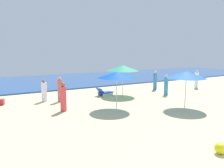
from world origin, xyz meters
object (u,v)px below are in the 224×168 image
object	(u,v)px
beachgoer_6	(197,80)
beachgoer_5	(60,90)
cooler_box_0	(0,102)
umbrella_3	(116,75)
beachgoer_4	(44,91)
lounge_chair_5_0	(105,92)
beach_ball_1	(220,148)
beachgoer_0	(155,81)
beachgoer_2	(63,98)
umbrella_5	(123,68)
umbrella_1	(186,75)
beachgoer_1	(166,86)

from	to	relation	value
beachgoer_6	beachgoer_5	bearing A→B (deg)	-84.54
cooler_box_0	umbrella_3	bearing A→B (deg)	161.00
beachgoer_4	beachgoer_6	bearing A→B (deg)	52.85
lounge_chair_5_0	beach_ball_1	world-z (taller)	lounge_chair_5_0
beachgoer_5	beachgoer_0	bearing A→B (deg)	-46.00
lounge_chair_5_0	beachgoer_2	world-z (taller)	beachgoer_2
umbrella_5	cooler_box_0	xyz separation A→B (m)	(-8.56, 1.14, -1.92)
beachgoer_4	cooler_box_0	size ratio (longest dim) A/B	2.83
beachgoer_2	beachgoer_0	bearing A→B (deg)	31.91
beachgoer_2	beachgoer_4	size ratio (longest dim) A/B	1.12
umbrella_1	beachgoer_1	xyz separation A→B (m)	(1.84, 3.59, -1.28)
lounge_chair_5_0	beachgoer_1	xyz separation A→B (m)	(4.25, -2.24, 0.51)
beachgoer_2	beachgoer_4	world-z (taller)	beachgoer_2
beachgoer_5	beachgoer_6	world-z (taller)	beachgoer_5
umbrella_1	beachgoer_1	bearing A→B (deg)	62.86
beachgoer_2	beachgoer_5	world-z (taller)	beachgoer_5
beachgoer_5	cooler_box_0	bearing A→B (deg)	117.24
umbrella_3	beachgoer_2	bearing A→B (deg)	161.34
cooler_box_0	lounge_chair_5_0	bearing A→B (deg)	-167.03
umbrella_1	beachgoer_4	world-z (taller)	umbrella_1
beachgoer_5	umbrella_1	bearing A→B (deg)	-90.64
umbrella_5	beachgoer_4	world-z (taller)	umbrella_5
umbrella_5	beachgoer_5	distance (m)	5.08
beachgoer_4	beachgoer_0	bearing A→B (deg)	57.84
cooler_box_0	umbrella_5	bearing A→B (deg)	-170.32
lounge_chair_5_0	beachgoer_2	bearing A→B (deg)	110.74
beachgoer_2	beachgoer_4	xyz separation A→B (m)	(-0.37, 3.08, -0.11)
umbrella_3	beach_ball_1	world-z (taller)	umbrella_3
beachgoer_5	beachgoer_6	distance (m)	12.57
lounge_chair_5_0	beachgoer_2	xyz separation A→B (m)	(-4.18, -2.89, 0.56)
umbrella_1	lounge_chair_5_0	bearing A→B (deg)	112.42
beach_ball_1	lounge_chair_5_0	bearing A→B (deg)	83.20
umbrella_3	beachgoer_0	distance (m)	7.50
umbrella_3	beachgoer_1	xyz separation A→B (m)	(5.50, 1.63, -1.29)
umbrella_3	beachgoer_6	size ratio (longest dim) A/B	1.34
beachgoer_1	beachgoer_2	size ratio (longest dim) A/B	0.94
beachgoer_1	beachgoer_5	distance (m)	8.09
umbrella_1	beachgoer_4	distance (m)	9.30
umbrella_1	beachgoer_2	size ratio (longest dim) A/B	1.38
umbrella_3	beachgoer_6	xyz separation A→B (m)	(10.17, 2.62, -1.25)
beachgoer_0	beachgoer_6	bearing A→B (deg)	-15.98
lounge_chair_5_0	beach_ball_1	bearing A→B (deg)	159.31
beachgoer_1	beachgoer_0	bearing A→B (deg)	26.95
umbrella_3	umbrella_5	distance (m)	4.15
beach_ball_1	beachgoer_5	bearing A→B (deg)	102.75
umbrella_3	cooler_box_0	bearing A→B (deg)	143.74
beachgoer_1	beachgoer_2	distance (m)	8.45
beachgoer_0	beachgoer_4	xyz separation A→B (m)	(-9.61, 0.19, -0.12)
beachgoer_5	cooler_box_0	world-z (taller)	beachgoer_5
umbrella_5	beach_ball_1	distance (m)	10.63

